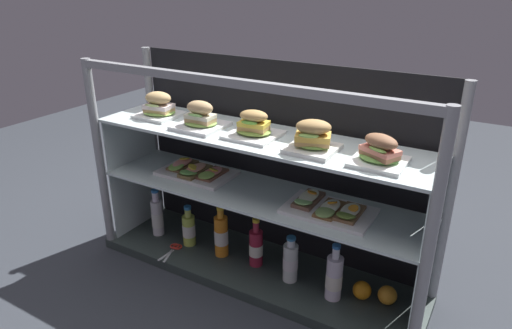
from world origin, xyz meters
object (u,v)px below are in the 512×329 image
at_px(plated_roll_sandwich_far_right, 380,153).
at_px(plated_roll_sandwich_mid_left, 253,127).
at_px(juice_bottle_front_left_end, 290,262).
at_px(juice_bottle_front_right_end, 334,277).
at_px(juice_bottle_front_middle, 221,235).
at_px(orange_fruit_beside_bottles, 362,290).
at_px(kitchen_scissors, 174,248).
at_px(plated_roll_sandwich_near_left_corner, 313,138).
at_px(juice_bottle_back_left, 189,229).
at_px(plated_roll_sandwich_center, 200,118).
at_px(orange_fruit_near_left_post, 387,295).
at_px(open_sandwich_tray_center, 196,171).
at_px(plated_roll_sandwich_near_right_corner, 158,107).
at_px(open_sandwich_tray_right_of_center, 328,208).
at_px(juice_bottle_back_right, 255,247).
at_px(juice_bottle_back_center, 157,216).

bearing_deg(plated_roll_sandwich_far_right, plated_roll_sandwich_mid_left, 177.01).
distance_m(juice_bottle_front_left_end, juice_bottle_front_right_end, 0.20).
bearing_deg(juice_bottle_front_middle, plated_roll_sandwich_far_right, -2.55).
height_order(orange_fruit_beside_bottles, kitchen_scissors, orange_fruit_beside_bottles).
relative_size(juice_bottle_front_middle, kitchen_scissors, 1.59).
bearing_deg(plated_roll_sandwich_near_left_corner, kitchen_scissors, -175.93).
distance_m(plated_roll_sandwich_far_right, juice_bottle_back_left, 1.04).
bearing_deg(kitchen_scissors, plated_roll_sandwich_near_left_corner, 4.07).
relative_size(plated_roll_sandwich_center, orange_fruit_near_left_post, 2.61).
bearing_deg(juice_bottle_front_middle, kitchen_scissors, -160.05).
height_order(juice_bottle_back_left, juice_bottle_front_right_end, juice_bottle_front_right_end).
bearing_deg(orange_fruit_beside_bottles, open_sandwich_tray_center, 179.97).
distance_m(juice_bottle_front_left_end, orange_fruit_beside_bottles, 0.31).
xyz_separation_m(plated_roll_sandwich_near_right_corner, kitchen_scissors, (0.11, -0.09, -0.66)).
distance_m(plated_roll_sandwich_mid_left, juice_bottle_back_left, 0.67).
height_order(juice_bottle_front_left_end, kitchen_scissors, juice_bottle_front_left_end).
height_order(plated_roll_sandwich_far_right, open_sandwich_tray_right_of_center, plated_roll_sandwich_far_right).
xyz_separation_m(plated_roll_sandwich_near_left_corner, juice_bottle_front_left_end, (-0.08, 0.02, -0.57)).
distance_m(plated_roll_sandwich_near_left_corner, plated_roll_sandwich_far_right, 0.24).
bearing_deg(plated_roll_sandwich_mid_left, juice_bottle_back_left, -179.70).
bearing_deg(juice_bottle_back_left, orange_fruit_beside_bottles, 2.39).
bearing_deg(orange_fruit_beside_bottles, plated_roll_sandwich_far_right, -68.12).
bearing_deg(juice_bottle_back_right, juice_bottle_front_right_end, -5.35).
xyz_separation_m(juice_bottle_back_left, orange_fruit_near_left_post, (0.94, 0.06, -0.04)).
bearing_deg(juice_bottle_front_middle, juice_bottle_front_right_end, -2.58).
bearing_deg(plated_roll_sandwich_center, juice_bottle_front_middle, 17.00).
relative_size(plated_roll_sandwich_center, open_sandwich_tray_center, 0.58).
xyz_separation_m(juice_bottle_front_right_end, kitchen_scissors, (-0.78, -0.05, -0.09)).
xyz_separation_m(plated_roll_sandwich_near_left_corner, orange_fruit_beside_bottles, (0.22, 0.06, -0.63)).
relative_size(plated_roll_sandwich_far_right, juice_bottle_back_right, 0.77).
relative_size(plated_roll_sandwich_near_right_corner, plated_roll_sandwich_near_left_corner, 1.03).
xyz_separation_m(plated_roll_sandwich_near_right_corner, juice_bottle_front_right_end, (0.89, -0.04, -0.56)).
height_order(open_sandwich_tray_right_of_center, kitchen_scissors, open_sandwich_tray_right_of_center).
bearing_deg(open_sandwich_tray_right_of_center, kitchen_scissors, -173.50).
relative_size(plated_roll_sandwich_mid_left, plated_roll_sandwich_far_right, 1.10).
bearing_deg(juice_bottle_back_center, juice_bottle_back_left, 1.46).
height_order(juice_bottle_front_middle, orange_fruit_beside_bottles, juice_bottle_front_middle).
xyz_separation_m(plated_roll_sandwich_far_right, juice_bottle_front_right_end, (-0.13, 0.01, -0.56)).
height_order(open_sandwich_tray_right_of_center, juice_bottle_back_left, open_sandwich_tray_right_of_center).
height_order(juice_bottle_back_center, orange_fruit_beside_bottles, juice_bottle_back_center).
relative_size(juice_bottle_front_middle, orange_fruit_near_left_post, 3.34).
bearing_deg(plated_roll_sandwich_near_right_corner, juice_bottle_back_left, -6.12).
bearing_deg(open_sandwich_tray_center, open_sandwich_tray_right_of_center, -2.40).
distance_m(juice_bottle_back_left, orange_fruit_near_left_post, 0.95).
bearing_deg(juice_bottle_back_right, open_sandwich_tray_right_of_center, -1.44).
distance_m(orange_fruit_near_left_post, kitchen_scissors, 0.99).
distance_m(juice_bottle_back_center, juice_bottle_front_middle, 0.38).
height_order(plated_roll_sandwich_center, juice_bottle_back_right, plated_roll_sandwich_center).
xyz_separation_m(plated_roll_sandwich_far_right, juice_bottle_back_right, (-0.51, 0.04, -0.56)).
relative_size(plated_roll_sandwich_near_left_corner, orange_fruit_near_left_post, 2.33).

